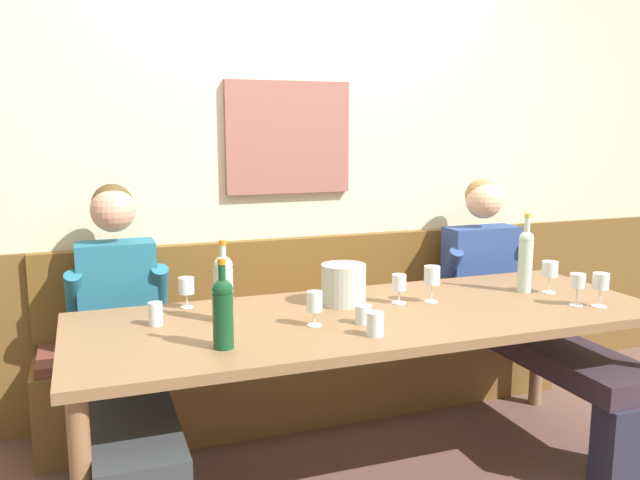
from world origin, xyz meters
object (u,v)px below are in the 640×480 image
at_px(water_tumbler_center, 375,324).
at_px(wine_bottle_amber_mid, 223,311).
at_px(person_center_right_seat, 524,308).
at_px(wine_glass_mid_right, 578,283).
at_px(wine_bottle_clear_water, 525,259).
at_px(wine_glass_mid_left, 432,277).
at_px(wine_glass_by_bottle, 601,283).
at_px(person_left_seat, 124,345).
at_px(ice_bucket, 343,284).
at_px(wine_glass_near_bucket, 550,271).
at_px(wine_glass_left_end, 186,287).
at_px(water_tumbler_right, 363,314).
at_px(wine_bottle_green_tall, 224,286).
at_px(wine_glass_center_front, 399,283).
at_px(water_tumbler_left, 155,314).
at_px(wine_glass_center_rear, 315,303).
at_px(wall_bench, 315,361).
at_px(dining_table, 372,328).

bearing_deg(water_tumbler_center, wine_bottle_amber_mid, 173.96).
height_order(person_center_right_seat, wine_glass_mid_right, person_center_right_seat).
xyz_separation_m(wine_bottle_clear_water, wine_glass_mid_left, (-0.52, -0.01, -0.05)).
bearing_deg(wine_bottle_amber_mid, wine_glass_mid_right, 0.77).
relative_size(wine_glass_by_bottle, wine_glass_mid_right, 1.05).
height_order(person_left_seat, ice_bucket, person_left_seat).
bearing_deg(person_left_seat, water_tumbler_center, -34.83).
relative_size(wine_bottle_clear_water, wine_glass_near_bucket, 2.48).
distance_m(wine_glass_left_end, water_tumbler_right, 0.80).
bearing_deg(wine_bottle_amber_mid, wine_bottle_green_tall, 77.78).
height_order(wine_bottle_clear_water, wine_glass_near_bucket, wine_bottle_clear_water).
bearing_deg(wine_glass_near_bucket, wine_glass_center_front, 174.21).
relative_size(wine_bottle_amber_mid, wine_glass_mid_left, 1.97).
relative_size(wine_glass_mid_left, water_tumbler_right, 2.21).
height_order(person_center_right_seat, wine_bottle_clear_water, person_center_right_seat).
xyz_separation_m(wine_bottle_amber_mid, water_tumbler_left, (-0.20, 0.37, -0.09)).
distance_m(person_center_right_seat, wine_glass_center_front, 0.91).
height_order(person_left_seat, wine_glass_mid_left, person_left_seat).
xyz_separation_m(wine_glass_near_bucket, wine_glass_left_end, (-1.68, 0.34, -0.02)).
height_order(wine_glass_mid_right, wine_glass_mid_left, wine_glass_mid_left).
bearing_deg(wine_glass_center_rear, wine_glass_near_bucket, 5.24).
xyz_separation_m(wine_bottle_amber_mid, wine_glass_center_front, (0.87, 0.33, -0.05)).
xyz_separation_m(wine_bottle_clear_water, wine_glass_by_bottle, (0.14, -0.34, -0.06)).
bearing_deg(wine_bottle_clear_water, wine_bottle_green_tall, 179.28).
bearing_deg(wine_bottle_amber_mid, wine_glass_left_end, 94.16).
height_order(wall_bench, wine_bottle_amber_mid, wine_bottle_amber_mid).
distance_m(wine_bottle_clear_water, wine_glass_by_bottle, 0.37).
bearing_deg(wine_glass_near_bucket, wine_glass_mid_left, 175.71).
bearing_deg(wall_bench, wine_glass_mid_right, -46.00).
xyz_separation_m(person_left_seat, wine_glass_near_bucket, (1.96, -0.31, 0.24)).
bearing_deg(ice_bucket, person_left_seat, 170.49).
height_order(wine_glass_mid_left, water_tumbler_left, wine_glass_mid_left).
bearing_deg(wine_glass_by_bottle, wine_glass_mid_right, 147.00).
distance_m(wine_glass_center_front, wine_glass_by_bottle, 0.89).
distance_m(person_center_right_seat, water_tumbler_right, 1.22).
relative_size(dining_table, water_tumbler_center, 27.41).
height_order(wall_bench, wine_glass_left_end, wall_bench).
height_order(person_left_seat, wine_bottle_green_tall, person_left_seat).
height_order(dining_table, wine_glass_mid_right, wine_glass_mid_right).
height_order(ice_bucket, wine_glass_center_front, ice_bucket).
relative_size(wine_bottle_green_tall, wine_glass_center_rear, 2.38).
distance_m(person_center_right_seat, wine_glass_left_end, 1.78).
bearing_deg(water_tumbler_right, wine_glass_by_bottle, -6.84).
height_order(wine_bottle_green_tall, water_tumbler_left, wine_bottle_green_tall).
bearing_deg(wine_glass_center_front, wine_glass_mid_right, -22.72).
bearing_deg(wine_glass_mid_right, wine_glass_center_rear, 174.56).
relative_size(wine_glass_center_rear, water_tumbler_right, 1.88).
relative_size(wine_glass_center_front, water_tumbler_right, 1.78).
bearing_deg(wine_bottle_amber_mid, person_center_right_seat, 17.23).
bearing_deg(wall_bench, dining_table, -90.00).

